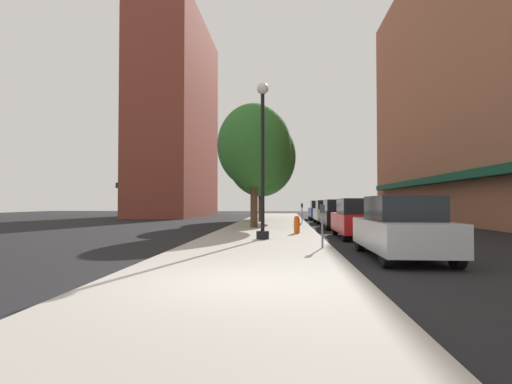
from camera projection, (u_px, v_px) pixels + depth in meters
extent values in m
plane|color=black|center=(335.00, 227.00, 24.62)|extent=(90.00, 90.00, 0.00)
cube|color=#A8A399|center=(270.00, 225.00, 25.90)|extent=(4.80, 50.00, 0.12)
cube|color=#9E6047|center=(486.00, 67.00, 28.12)|extent=(6.00, 40.00, 22.02)
cube|color=#144C38|center=(438.00, 180.00, 28.14)|extent=(0.90, 34.00, 0.50)
cube|color=brown|center=(178.00, 119.00, 44.92)|extent=(6.00, 18.00, 21.70)
cube|color=#144C38|center=(148.00, 188.00, 44.95)|extent=(0.90, 15.30, 0.50)
cylinder|color=black|center=(263.00, 235.00, 15.03)|extent=(0.48, 0.48, 0.30)
cylinder|color=black|center=(263.00, 162.00, 15.10)|extent=(0.14, 0.14, 5.20)
sphere|color=silver|center=(263.00, 89.00, 15.17)|extent=(0.44, 0.44, 0.44)
cylinder|color=#E05614|center=(297.00, 226.00, 17.88)|extent=(0.26, 0.26, 0.62)
sphere|color=#E05614|center=(297.00, 218.00, 17.89)|extent=(0.24, 0.24, 0.24)
cylinder|color=#E05614|center=(300.00, 224.00, 17.88)|extent=(0.12, 0.10, 0.10)
cylinder|color=slate|center=(322.00, 230.00, 12.12)|extent=(0.06, 0.06, 1.05)
cube|color=#33383D|center=(322.00, 209.00, 12.14)|extent=(0.14, 0.09, 0.26)
cylinder|color=slate|center=(302.00, 215.00, 26.35)|extent=(0.06, 0.06, 1.05)
cube|color=#33383D|center=(302.00, 205.00, 26.37)|extent=(0.14, 0.09, 0.26)
cylinder|color=#422D1E|center=(261.00, 202.00, 29.46)|extent=(0.40, 0.40, 2.83)
ellipsoid|color=#2D6B28|center=(261.00, 157.00, 29.55)|extent=(5.09, 5.09, 5.85)
cylinder|color=#4C3823|center=(261.00, 199.00, 35.27)|extent=(0.40, 0.40, 3.29)
ellipsoid|color=#235B23|center=(261.00, 164.00, 35.35)|extent=(3.96, 3.96, 4.55)
cylinder|color=#4C3823|center=(254.00, 200.00, 22.11)|extent=(0.40, 0.40, 2.99)
ellipsoid|color=#2D6B28|center=(254.00, 146.00, 22.19)|extent=(4.06, 4.06, 4.67)
cylinder|color=black|center=(360.00, 241.00, 12.32)|extent=(0.22, 0.64, 0.64)
cylinder|color=black|center=(412.00, 241.00, 12.21)|extent=(0.22, 0.64, 0.64)
cylinder|color=black|center=(386.00, 254.00, 9.13)|extent=(0.22, 0.64, 0.64)
cylinder|color=black|center=(457.00, 255.00, 9.02)|extent=(0.22, 0.64, 0.64)
cube|color=#B2B2BA|center=(401.00, 234.00, 10.68)|extent=(1.80, 4.30, 0.76)
cube|color=black|center=(402.00, 208.00, 10.54)|extent=(1.56, 2.20, 0.64)
cylinder|color=black|center=(335.00, 228.00, 18.49)|extent=(0.22, 0.64, 0.64)
cylinder|color=black|center=(369.00, 228.00, 18.38)|extent=(0.22, 0.64, 0.64)
cylinder|color=black|center=(345.00, 233.00, 15.30)|extent=(0.22, 0.64, 0.64)
cylinder|color=black|center=(387.00, 233.00, 15.19)|extent=(0.22, 0.64, 0.64)
cube|color=red|center=(358.00, 223.00, 16.85)|extent=(1.80, 4.30, 0.76)
cube|color=black|center=(359.00, 206.00, 16.72)|extent=(1.56, 2.20, 0.64)
cylinder|color=black|center=(322.00, 222.00, 24.55)|extent=(0.22, 0.64, 0.64)
cylinder|color=black|center=(348.00, 222.00, 24.44)|extent=(0.22, 0.64, 0.64)
cylinder|color=black|center=(328.00, 225.00, 21.36)|extent=(0.22, 0.64, 0.64)
cylinder|color=black|center=(358.00, 225.00, 21.25)|extent=(0.22, 0.64, 0.64)
cube|color=black|center=(339.00, 217.00, 22.91)|extent=(1.80, 4.30, 0.76)
cube|color=black|center=(339.00, 205.00, 22.78)|extent=(1.56, 2.20, 0.64)
cylinder|color=black|center=(315.00, 218.00, 30.58)|extent=(0.22, 0.64, 0.64)
cylinder|color=black|center=(336.00, 218.00, 30.47)|extent=(0.22, 0.64, 0.64)
cylinder|color=black|center=(319.00, 220.00, 27.39)|extent=(0.22, 0.64, 0.64)
cylinder|color=black|center=(342.00, 220.00, 27.27)|extent=(0.22, 0.64, 0.64)
cube|color=silver|center=(328.00, 214.00, 28.93)|extent=(1.80, 4.30, 0.76)
cube|color=black|center=(328.00, 205.00, 28.80)|extent=(1.56, 2.20, 0.64)
cylinder|color=black|center=(310.00, 215.00, 36.96)|extent=(0.22, 0.64, 0.64)
cylinder|color=black|center=(327.00, 215.00, 36.84)|extent=(0.22, 0.64, 0.64)
cylinder|color=black|center=(312.00, 216.00, 33.76)|extent=(0.22, 0.64, 0.64)
cylinder|color=black|center=(331.00, 217.00, 33.65)|extent=(0.22, 0.64, 0.64)
cube|color=#1E389E|center=(320.00, 212.00, 35.31)|extent=(1.80, 4.30, 0.76)
cube|color=black|center=(320.00, 204.00, 35.18)|extent=(1.56, 2.20, 0.64)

